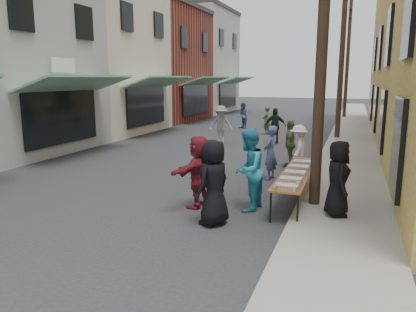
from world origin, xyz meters
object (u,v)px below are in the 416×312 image
Objects in this scene: serving_table at (297,173)px; guest_front_c at (248,170)px; guest_front_a at (214,183)px; server at (338,179)px; catering_tray_sausage at (286,186)px; utility_pole_mid at (342,49)px; utility_pole_far at (348,60)px; utility_pole_near at (324,15)px.

guest_front_c reaches higher than serving_table.
guest_front_a is (-1.43, -2.38, 0.21)m from serving_table.
catering_tray_sausage is at bearing 101.01° from server.
server is at bearing 95.41° from guest_front_c.
utility_pole_mid is 14.51m from guest_front_a.
utility_pole_far reaches higher than guest_front_c.
utility_pole_mid is at bearing 90.00° from utility_pole_near.
utility_pole_far is 25.03m from guest_front_c.
guest_front_c is (-0.98, 0.47, 0.19)m from catering_tray_sausage.
server is at bearing -88.75° from utility_pole_far.
utility_pole_near is at bearing 22.66° from server.
catering_tray_sausage is (-0.50, -13.21, -3.71)m from utility_pole_mid.
guest_front_a is (-1.93, -13.93, -3.58)m from utility_pole_mid.
guest_front_c is (-1.48, -24.73, -3.52)m from utility_pole_far.
catering_tray_sausage is 1.10m from guest_front_c.
guest_front_a reaches higher than serving_table.
guest_front_a is at bearing -153.06° from catering_tray_sausage.
serving_table is at bearing 170.22° from guest_front_a.
serving_table is (-0.50, -23.56, -3.79)m from utility_pole_far.
utility_pole_far is 26.25m from guest_front_a.
utility_pole_mid is 5.37× the size of server.
serving_table is (-0.50, 0.44, -3.79)m from utility_pole_near.
serving_table is 1.58m from server.
utility_pole_mid reaches higher than serving_table.
guest_front_a is at bearing -94.25° from utility_pole_far.
catering_tray_sausage is at bearing -112.51° from utility_pole_near.
guest_front_c reaches higher than server.
guest_front_c is at bearing -96.62° from utility_pole_mid.
catering_tray_sausage is at bearing -91.14° from utility_pole_far.
utility_pole_mid is 2.25× the size of serving_table.
utility_pole_mid is at bearing -11.57° from server.
utility_pole_mid reaches higher than catering_tray_sausage.
serving_table is 1.65m from catering_tray_sausage.
utility_pole_near is at bearing -90.00° from utility_pole_far.
utility_pole_far is (0.00, 24.00, 0.00)m from utility_pole_near.
utility_pole_far is at bearing -178.29° from guest_front_c.
utility_pole_far is 25.48m from catering_tray_sausage.
utility_pole_far is at bearing -12.74° from server.
serving_table is at bearing 27.68° from server.
utility_pole_mid is at bearing 87.83° from catering_tray_sausage.
serving_table is at bearing 145.36° from guest_front_c.
utility_pole_mid is 1.00× the size of utility_pole_far.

